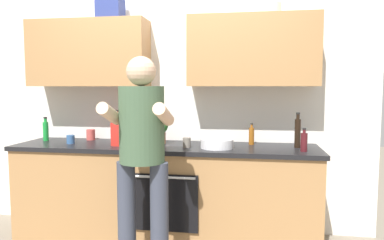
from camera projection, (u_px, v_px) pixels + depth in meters
The scene contains 15 objects.
ground_plane at pixel (165, 238), 3.47m from camera, with size 12.00×12.00×0.00m, color #756B5B.
back_wall_unit at pixel (170, 81), 3.60m from camera, with size 4.00×0.38×2.50m.
counter at pixel (164, 192), 3.43m from camera, with size 2.84×0.67×0.90m.
person_standing at pixel (142, 148), 2.72m from camera, with size 0.49×0.45×1.67m.
bottle_soy at pixel (298, 132), 3.24m from camera, with size 0.05×0.05×0.32m.
bottle_wine at pixel (304, 142), 3.05m from camera, with size 0.06×0.06×0.20m.
bottle_soda at pixel (46, 130), 3.66m from camera, with size 0.05×0.05×0.24m.
bottle_syrup at pixel (251, 136), 3.42m from camera, with size 0.05×0.05×0.20m.
bottle_hotsauce at pixel (117, 128), 3.56m from camera, with size 0.06×0.06×0.32m.
cup_stoneware at pixel (187, 142), 3.26m from camera, with size 0.07×0.07×0.09m, color slate.
cup_tea at pixel (71, 139), 3.48m from camera, with size 0.08×0.08×0.08m, color #33598C.
cup_ceramic at pixel (91, 135), 3.72m from camera, with size 0.09×0.09×0.11m, color #BF4C47.
mixing_bowl at pixel (217, 144), 3.23m from camera, with size 0.29×0.29×0.08m, color silver.
potted_herb at pixel (159, 128), 3.46m from camera, with size 0.17×0.17×0.26m.
grocery_bag_crisps at pixel (129, 134), 3.38m from camera, with size 0.25×0.22×0.22m, color red.
Camera 1 is at (0.79, -3.27, 1.44)m, focal length 33.88 mm.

